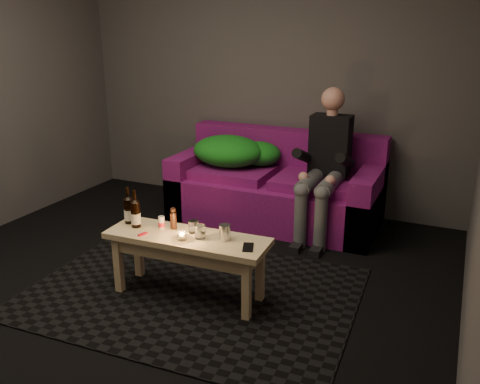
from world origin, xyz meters
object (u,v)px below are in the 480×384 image
Objects in this scene: beer_bottle_a at (129,210)px; beer_bottle_b at (136,214)px; steel_cup at (225,232)px; coffee_table at (187,247)px; person at (325,162)px; sofa at (277,189)px.

beer_bottle_b is (0.09, -0.04, 0.00)m from beer_bottle_a.
steel_cup is at bearing 5.03° from beer_bottle_b.
person is at bearing 70.20° from coffee_table.
coffee_table is 0.44m from beer_bottle_b.
sofa is at bearing 162.43° from person.
sofa is at bearing 75.19° from beer_bottle_b.
beer_bottle_a is 0.75m from steel_cup.
person reaches higher than beer_bottle_b.
sofa reaches higher than steel_cup.
beer_bottle_a is at bearing 155.59° from beer_bottle_b.
beer_bottle_b is (-0.44, -1.65, 0.26)m from sofa.
sofa is at bearing 88.76° from coffee_table.
sofa is 1.64m from coffee_table.
person is 1.14× the size of coffee_table.
steel_cup is at bearing -81.93° from sofa.
person is (0.50, -0.16, 0.37)m from sofa.
person is 1.77m from beer_bottle_a.
steel_cup is at bearing 10.26° from coffee_table.
beer_bottle_b reaches higher than coffee_table.
steel_cup is (0.23, -1.59, 0.21)m from sofa.
coffee_table is (-0.04, -1.63, 0.08)m from sofa.
beer_bottle_a is at bearing -178.58° from steel_cup.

